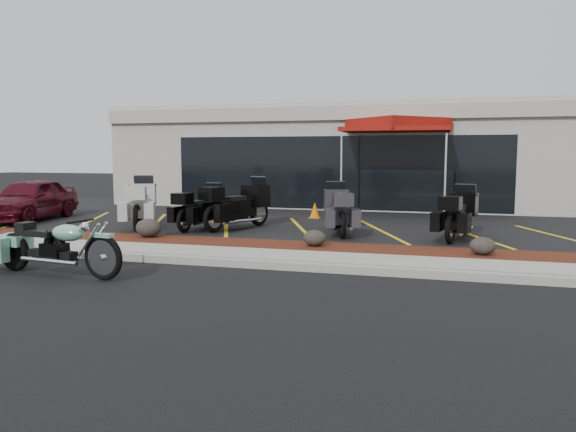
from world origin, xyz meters
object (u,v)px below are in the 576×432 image
(popup_canopy, at_px, (397,127))
(touring_white, at_px, (144,200))
(parked_car, at_px, (29,199))
(traffic_cone, at_px, (315,210))
(hero_cruiser, at_px, (103,251))

(popup_canopy, bearing_deg, touring_white, -145.32)
(parked_car, height_order, traffic_cone, parked_car)
(hero_cruiser, bearing_deg, touring_white, 122.07)
(parked_car, bearing_deg, hero_cruiser, -51.17)
(traffic_cone, bearing_deg, parked_car, -160.62)
(hero_cruiser, height_order, parked_car, parked_car)
(hero_cruiser, height_order, traffic_cone, hero_cruiser)
(touring_white, height_order, parked_car, touring_white)
(parked_car, relative_size, popup_canopy, 1.06)
(touring_white, bearing_deg, hero_cruiser, -179.48)
(touring_white, xyz_separation_m, parked_car, (-3.85, -0.16, -0.06))
(traffic_cone, relative_size, popup_canopy, 0.14)
(hero_cruiser, height_order, touring_white, touring_white)
(parked_car, distance_m, traffic_cone, 8.81)
(touring_white, xyz_separation_m, popup_canopy, (6.79, 4.91, 2.21))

